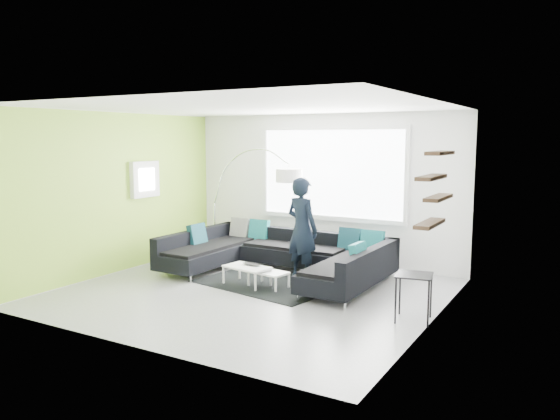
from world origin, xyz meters
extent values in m
plane|color=slate|center=(0.00, 0.00, 0.00)|extent=(5.50, 5.50, 0.00)
cube|color=white|center=(0.00, 2.50, 1.40)|extent=(5.50, 0.04, 2.80)
cube|color=white|center=(0.00, -2.50, 1.40)|extent=(5.50, 0.04, 2.80)
cube|color=white|center=(-2.75, 0.00, 1.40)|extent=(0.04, 5.00, 2.80)
cube|color=white|center=(2.75, 0.00, 1.40)|extent=(0.04, 5.00, 2.80)
cube|color=white|center=(0.00, 0.00, 2.80)|extent=(5.50, 5.00, 0.04)
cube|color=#93C638|center=(-2.74, 0.00, 1.40)|extent=(0.01, 5.00, 2.80)
cube|color=white|center=(0.20, 2.46, 1.70)|extent=(2.96, 0.06, 1.68)
cube|color=silver|center=(-2.68, 0.60, 1.60)|extent=(0.12, 0.66, 0.66)
cube|color=black|center=(2.64, 0.40, 1.70)|extent=(0.20, 1.24, 0.95)
cube|color=black|center=(-0.17, 1.02, 0.19)|extent=(3.65, 2.30, 0.38)
cube|color=black|center=(-0.17, 1.02, 0.52)|extent=(3.65, 2.30, 0.29)
cube|color=#0C4C51|center=(-0.17, 1.02, 0.58)|extent=(3.23, 0.25, 0.40)
cube|color=black|center=(-0.05, 0.64, 0.01)|extent=(2.42, 1.93, 0.01)
cube|color=white|center=(-0.10, 0.36, 0.15)|extent=(1.02, 0.70, 0.31)
cube|color=black|center=(2.53, -0.03, 0.31)|extent=(0.52, 0.52, 0.62)
imported|color=black|center=(0.29, 1.12, 0.86)|extent=(0.84, 0.74, 1.71)
imported|color=black|center=(-0.26, 0.39, 0.32)|extent=(0.39, 0.31, 0.03)
camera|label=1|loc=(4.44, -6.80, 2.34)|focal=35.00mm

